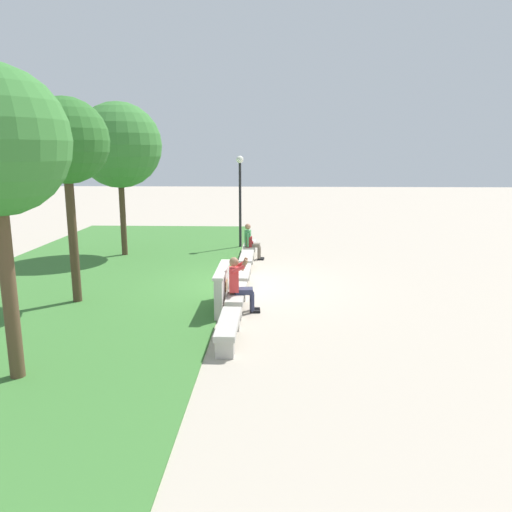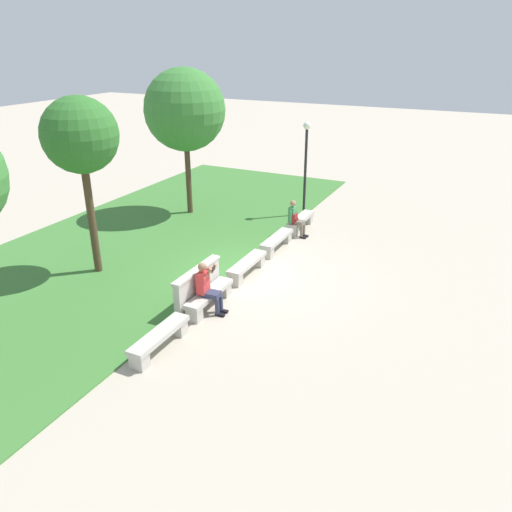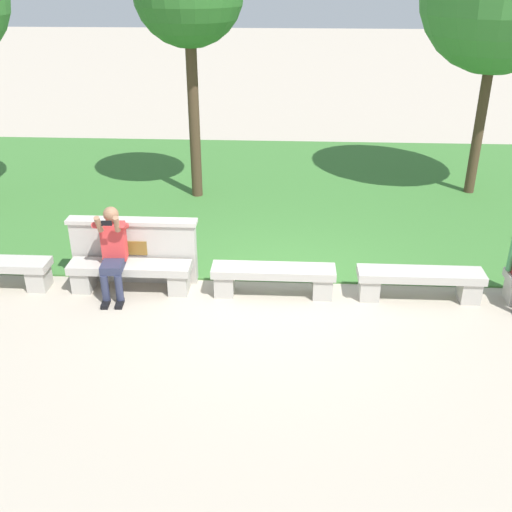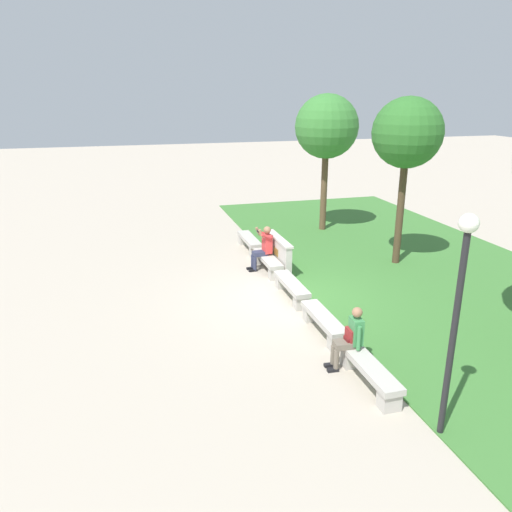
% 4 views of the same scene
% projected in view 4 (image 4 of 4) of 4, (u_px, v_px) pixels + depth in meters
% --- Properties ---
extents(ground_plane, '(80.00, 80.00, 0.00)m').
position_uv_depth(ground_plane, '(291.00, 298.00, 12.99)').
color(ground_plane, '#B2A593').
extents(grass_strip, '(22.26, 8.00, 0.03)m').
position_uv_depth(grass_strip, '(437.00, 281.00, 14.10)').
color(grass_strip, '#3D7533').
rests_on(grass_strip, ground).
extents(bench_main, '(1.80, 0.40, 0.45)m').
position_uv_depth(bench_main, '(249.00, 242.00, 16.76)').
color(bench_main, '#B7B2A8').
rests_on(bench_main, ground).
extents(bench_near, '(1.80, 0.40, 0.45)m').
position_uv_depth(bench_near, '(268.00, 261.00, 14.83)').
color(bench_near, '#B7B2A8').
rests_on(bench_near, ground).
extents(bench_mid, '(1.80, 0.40, 0.45)m').
position_uv_depth(bench_mid, '(291.00, 287.00, 12.89)').
color(bench_mid, '#B7B2A8').
rests_on(bench_mid, ground).
extents(bench_far, '(1.80, 0.40, 0.45)m').
position_uv_depth(bench_far, '(324.00, 322.00, 10.96)').
color(bench_far, '#B7B2A8').
rests_on(bench_far, ground).
extents(bench_end, '(1.80, 0.40, 0.45)m').
position_uv_depth(bench_end, '(369.00, 372.00, 9.03)').
color(bench_end, '#B7B2A8').
rests_on(bench_end, ground).
extents(backrest_wall_with_plaque, '(1.94, 0.24, 1.01)m').
position_uv_depth(backrest_wall_with_plaque, '(279.00, 254.00, 14.84)').
color(backrest_wall_with_plaque, '#B7B2A8').
rests_on(backrest_wall_with_plaque, ground).
extents(person_photographer, '(0.49, 0.74, 1.32)m').
position_uv_depth(person_photographer, '(263.00, 246.00, 14.84)').
color(person_photographer, black).
rests_on(person_photographer, ground).
extents(person_distant, '(0.48, 0.69, 1.26)m').
position_uv_depth(person_distant, '(350.00, 336.00, 9.52)').
color(person_distant, black).
rests_on(person_distant, ground).
extents(backpack, '(0.28, 0.24, 0.43)m').
position_uv_depth(backpack, '(352.00, 337.00, 9.57)').
color(backpack, maroon).
rests_on(backpack, bench_end).
extents(tree_behind_wall, '(2.04, 2.04, 5.00)m').
position_uv_depth(tree_behind_wall, '(407.00, 134.00, 14.34)').
color(tree_behind_wall, '#4C3826').
rests_on(tree_behind_wall, ground).
extents(tree_right_background, '(2.32, 2.32, 5.05)m').
position_uv_depth(tree_right_background, '(327.00, 127.00, 18.10)').
color(tree_right_background, brown).
rests_on(tree_right_background, ground).
extents(lamp_post, '(0.28, 0.28, 3.56)m').
position_uv_depth(lamp_post, '(459.00, 295.00, 7.12)').
color(lamp_post, black).
rests_on(lamp_post, ground).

